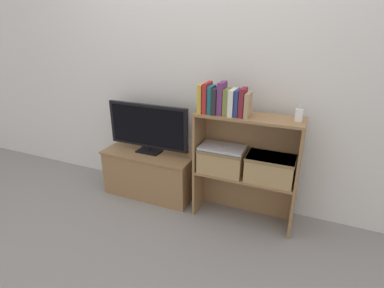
{
  "coord_description": "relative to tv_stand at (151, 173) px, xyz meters",
  "views": [
    {
      "loc": [
        0.92,
        -2.01,
        1.56
      ],
      "look_at": [
        0.0,
        0.13,
        0.61
      ],
      "focal_mm": 28.0,
      "sensor_mm": 36.0,
      "label": 1
    }
  ],
  "objects": [
    {
      "name": "book_charcoal",
      "position": [
        0.67,
        -0.08,
        0.79
      ],
      "size": [
        0.04,
        0.15,
        0.19
      ],
      "color": "#232328",
      "rests_on": "bookshelf_upper_tier"
    },
    {
      "name": "book_tan",
      "position": [
        0.91,
        -0.08,
        0.78
      ],
      "size": [
        0.03,
        0.14,
        0.18
      ],
      "color": "tan",
      "rests_on": "bookshelf_upper_tier"
    },
    {
      "name": "book_navy",
      "position": [
        0.83,
        -0.08,
        0.79
      ],
      "size": [
        0.03,
        0.13,
        0.2
      ],
      "color": "navy",
      "rests_on": "bookshelf_upper_tier"
    },
    {
      "name": "tv",
      "position": [
        -0.0,
        -0.0,
        0.46
      ],
      "size": [
        0.78,
        0.14,
        0.45
      ],
      "color": "black",
      "rests_on": "tv_stand"
    },
    {
      "name": "wall_back",
      "position": [
        0.45,
        0.22,
        0.98
      ],
      "size": [
        10.0,
        0.05,
        2.4
      ],
      "color": "silver",
      "rests_on": "ground_plane"
    },
    {
      "name": "book_ivory",
      "position": [
        0.79,
        -0.08,
        0.79
      ],
      "size": [
        0.04,
        0.14,
        0.2
      ],
      "color": "silver",
      "rests_on": "bookshelf_upper_tier"
    },
    {
      "name": "book_plum",
      "position": [
        0.71,
        -0.08,
        0.81
      ],
      "size": [
        0.04,
        0.13,
        0.24
      ],
      "color": "#6B2D66",
      "rests_on": "bookshelf_upper_tier"
    },
    {
      "name": "book_mustard",
      "position": [
        0.56,
        -0.08,
        0.8
      ],
      "size": [
        0.03,
        0.15,
        0.22
      ],
      "color": "gold",
      "rests_on": "bookshelf_upper_tier"
    },
    {
      "name": "laptop",
      "position": [
        0.72,
        -0.06,
        0.41
      ],
      "size": [
        0.36,
        0.22,
        0.02
      ],
      "color": "#BCBCC1",
      "rests_on": "storage_basket_left"
    },
    {
      "name": "tv_stand",
      "position": [
        0.0,
        0.0,
        0.0
      ],
      "size": [
        0.86,
        0.38,
        0.44
      ],
      "color": "olive",
      "rests_on": "ground_plane"
    },
    {
      "name": "baby_monitor",
      "position": [
        1.27,
        -0.05,
        0.73
      ],
      "size": [
        0.05,
        0.04,
        0.12
      ],
      "color": "white",
      "rests_on": "bookshelf_upper_tier"
    },
    {
      "name": "bookshelf_upper_tier",
      "position": [
        0.92,
        0.01,
        0.5
      ],
      "size": [
        0.82,
        0.27,
        0.5
      ],
      "color": "olive",
      "rests_on": "bookshelf_lower_tier"
    },
    {
      "name": "bookshelf_lower_tier",
      "position": [
        0.92,
        0.01,
        0.04
      ],
      "size": [
        0.82,
        0.27,
        0.41
      ],
      "color": "olive",
      "rests_on": "ground_plane"
    },
    {
      "name": "book_olive",
      "position": [
        0.75,
        -0.08,
        0.79
      ],
      "size": [
        0.04,
        0.13,
        0.2
      ],
      "color": "olive",
      "rests_on": "bookshelf_upper_tier"
    },
    {
      "name": "storage_basket_left",
      "position": [
        0.72,
        -0.06,
        0.31
      ],
      "size": [
        0.37,
        0.24,
        0.2
      ],
      "color": "tan",
      "rests_on": "bookshelf_lower_tier"
    },
    {
      "name": "ground_plane",
      "position": [
        0.45,
        -0.18,
        -0.22
      ],
      "size": [
        16.0,
        16.0,
        0.0
      ],
      "primitive_type": "plane",
      "color": "gray"
    },
    {
      "name": "book_crimson",
      "position": [
        0.59,
        -0.08,
        0.81
      ],
      "size": [
        0.03,
        0.15,
        0.23
      ],
      "color": "#B22328",
      "rests_on": "bookshelf_upper_tier"
    },
    {
      "name": "book_teal",
      "position": [
        0.63,
        -0.08,
        0.79
      ],
      "size": [
        0.03,
        0.12,
        0.21
      ],
      "color": "#1E7075",
      "rests_on": "bookshelf_upper_tier"
    },
    {
      "name": "storage_basket_right",
      "position": [
        1.11,
        -0.06,
        0.31
      ],
      "size": [
        0.37,
        0.24,
        0.2
      ],
      "color": "tan",
      "rests_on": "bookshelf_lower_tier"
    },
    {
      "name": "book_maroon",
      "position": [
        0.87,
        -0.08,
        0.8
      ],
      "size": [
        0.04,
        0.12,
        0.21
      ],
      "color": "maroon",
      "rests_on": "bookshelf_upper_tier"
    }
  ]
}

